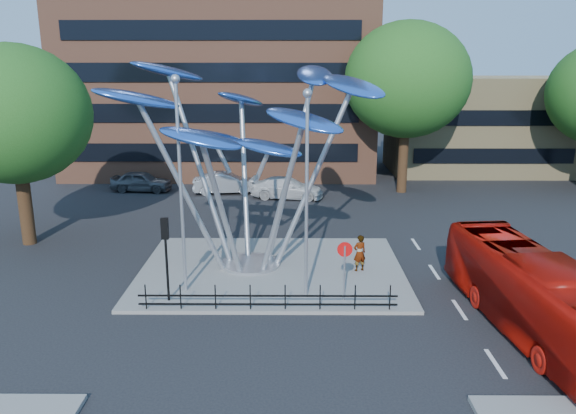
{
  "coord_description": "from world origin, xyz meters",
  "views": [
    {
      "loc": [
        -0.1,
        -18.22,
        9.55
      ],
      "look_at": [
        -0.23,
        4.0,
        3.62
      ],
      "focal_mm": 35.0,
      "sensor_mm": 36.0,
      "label": 1
    }
  ],
  "objects_px": {
    "tree_right": "(407,80)",
    "parked_car_left": "(141,181)",
    "leaf_sculpture": "(247,120)",
    "street_lamp_left": "(180,168)",
    "street_lamp_right": "(307,177)",
    "parked_car_right": "(287,188)",
    "pedestrian": "(360,253)",
    "red_bus": "(533,293)",
    "parked_car_mid": "(225,183)",
    "tree_left": "(14,115)",
    "no_entry_sign_island": "(345,261)",
    "traffic_light_island": "(166,242)"
  },
  "relations": [
    {
      "from": "tree_right",
      "to": "parked_car_left",
      "type": "relative_size",
      "value": 2.75
    },
    {
      "from": "leaf_sculpture",
      "to": "street_lamp_left",
      "type": "relative_size",
      "value": 1.45
    },
    {
      "from": "street_lamp_left",
      "to": "parked_car_left",
      "type": "relative_size",
      "value": 2.0
    },
    {
      "from": "street_lamp_right",
      "to": "parked_car_right",
      "type": "bearing_deg",
      "value": 92.98
    },
    {
      "from": "street_lamp_right",
      "to": "pedestrian",
      "type": "distance_m",
      "value": 5.55
    },
    {
      "from": "street_lamp_right",
      "to": "red_bus",
      "type": "bearing_deg",
      "value": -18.6
    },
    {
      "from": "street_lamp_right",
      "to": "parked_car_mid",
      "type": "relative_size",
      "value": 1.78
    },
    {
      "from": "tree_right",
      "to": "parked_car_left",
      "type": "distance_m",
      "value": 20.5
    },
    {
      "from": "tree_right",
      "to": "parked_car_right",
      "type": "distance_m",
      "value": 11.29
    },
    {
      "from": "tree_left",
      "to": "no_entry_sign_island",
      "type": "distance_m",
      "value": 18.35
    },
    {
      "from": "no_entry_sign_island",
      "to": "pedestrian",
      "type": "xyz_separation_m",
      "value": [
        1.0,
        3.27,
        -0.82
      ]
    },
    {
      "from": "street_lamp_left",
      "to": "no_entry_sign_island",
      "type": "bearing_deg",
      "value": -8.61
    },
    {
      "from": "traffic_light_island",
      "to": "no_entry_sign_island",
      "type": "distance_m",
      "value": 7.05
    },
    {
      "from": "street_lamp_left",
      "to": "parked_car_right",
      "type": "bearing_deg",
      "value": 76.05
    },
    {
      "from": "tree_right",
      "to": "parked_car_mid",
      "type": "height_order",
      "value": "tree_right"
    },
    {
      "from": "pedestrian",
      "to": "parked_car_left",
      "type": "bearing_deg",
      "value": -69.95
    },
    {
      "from": "red_bus",
      "to": "parked_car_mid",
      "type": "relative_size",
      "value": 2.24
    },
    {
      "from": "street_lamp_left",
      "to": "pedestrian",
      "type": "height_order",
      "value": "street_lamp_left"
    },
    {
      "from": "red_bus",
      "to": "parked_car_left",
      "type": "height_order",
      "value": "red_bus"
    },
    {
      "from": "leaf_sculpture",
      "to": "parked_car_right",
      "type": "bearing_deg",
      "value": 82.84
    },
    {
      "from": "traffic_light_island",
      "to": "pedestrian",
      "type": "xyz_separation_m",
      "value": [
        8.0,
        3.29,
        -1.62
      ]
    },
    {
      "from": "street_lamp_right",
      "to": "tree_left",
      "type": "bearing_deg",
      "value": 154.23
    },
    {
      "from": "parked_car_mid",
      "to": "parked_car_right",
      "type": "relative_size",
      "value": 0.92
    },
    {
      "from": "tree_left",
      "to": "traffic_light_island",
      "type": "bearing_deg",
      "value": -39.81
    },
    {
      "from": "leaf_sculpture",
      "to": "traffic_light_island",
      "type": "relative_size",
      "value": 3.71
    },
    {
      "from": "leaf_sculpture",
      "to": "tree_right",
      "type": "bearing_deg",
      "value": 56.69
    },
    {
      "from": "no_entry_sign_island",
      "to": "pedestrian",
      "type": "height_order",
      "value": "no_entry_sign_island"
    },
    {
      "from": "tree_left",
      "to": "parked_car_left",
      "type": "xyz_separation_m",
      "value": [
        2.84,
        12.1,
        -6.04
      ]
    },
    {
      "from": "street_lamp_left",
      "to": "traffic_light_island",
      "type": "bearing_deg",
      "value": -116.57
    },
    {
      "from": "parked_car_mid",
      "to": "red_bus",
      "type": "bearing_deg",
      "value": -154.46
    },
    {
      "from": "pedestrian",
      "to": "parked_car_right",
      "type": "height_order",
      "value": "pedestrian"
    },
    {
      "from": "parked_car_left",
      "to": "leaf_sculpture",
      "type": "bearing_deg",
      "value": -143.92
    },
    {
      "from": "traffic_light_island",
      "to": "tree_right",
      "type": "bearing_deg",
      "value": 56.31
    },
    {
      "from": "parked_car_left",
      "to": "pedestrian",
      "type": "bearing_deg",
      "value": -133.48
    },
    {
      "from": "parked_car_left",
      "to": "parked_car_right",
      "type": "xyz_separation_m",
      "value": [
        10.77,
        -2.04,
        -0.02
      ]
    },
    {
      "from": "street_lamp_right",
      "to": "traffic_light_island",
      "type": "xyz_separation_m",
      "value": [
        -5.5,
        -0.5,
        -2.48
      ]
    },
    {
      "from": "tree_right",
      "to": "tree_left",
      "type": "bearing_deg",
      "value": -151.39
    },
    {
      "from": "parked_car_mid",
      "to": "street_lamp_right",
      "type": "bearing_deg",
      "value": -170.52
    },
    {
      "from": "street_lamp_left",
      "to": "traffic_light_island",
      "type": "xyz_separation_m",
      "value": [
        -0.5,
        -1.0,
        -2.74
      ]
    },
    {
      "from": "tree_right",
      "to": "parked_car_mid",
      "type": "bearing_deg",
      "value": -177.64
    },
    {
      "from": "traffic_light_island",
      "to": "parked_car_left",
      "type": "distance_m",
      "value": 20.63
    },
    {
      "from": "parked_car_left",
      "to": "parked_car_right",
      "type": "bearing_deg",
      "value": -95.16
    },
    {
      "from": "leaf_sculpture",
      "to": "parked_car_mid",
      "type": "relative_size",
      "value": 2.73
    },
    {
      "from": "pedestrian",
      "to": "parked_car_right",
      "type": "bearing_deg",
      "value": -97.56
    },
    {
      "from": "tree_left",
      "to": "no_entry_sign_island",
      "type": "bearing_deg",
      "value": -25.07
    },
    {
      "from": "traffic_light_island",
      "to": "parked_car_mid",
      "type": "height_order",
      "value": "traffic_light_island"
    },
    {
      "from": "tree_left",
      "to": "street_lamp_right",
      "type": "height_order",
      "value": "tree_left"
    },
    {
      "from": "leaf_sculpture",
      "to": "parked_car_mid",
      "type": "distance_m",
      "value": 16.25
    },
    {
      "from": "tree_right",
      "to": "traffic_light_island",
      "type": "xyz_separation_m",
      "value": [
        -13.0,
        -19.5,
        -5.42
      ]
    },
    {
      "from": "street_lamp_right",
      "to": "no_entry_sign_island",
      "type": "distance_m",
      "value": 3.64
    }
  ]
}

